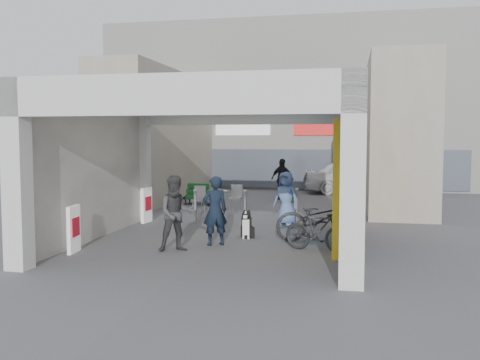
% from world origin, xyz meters
% --- Properties ---
extents(ground, '(90.00, 90.00, 0.00)m').
position_xyz_m(ground, '(0.00, 0.00, 0.00)').
color(ground, '#545459').
rests_on(ground, ground).
extents(arcade_canopy, '(6.40, 6.45, 6.40)m').
position_xyz_m(arcade_canopy, '(0.54, -0.82, 2.30)').
color(arcade_canopy, silver).
rests_on(arcade_canopy, ground).
extents(far_building, '(18.00, 4.08, 8.00)m').
position_xyz_m(far_building, '(-0.00, 13.99, 3.99)').
color(far_building, white).
rests_on(far_building, ground).
extents(plaza_bldg_left, '(2.00, 9.00, 5.00)m').
position_xyz_m(plaza_bldg_left, '(-4.50, 7.50, 2.50)').
color(plaza_bldg_left, '#A8A18B').
rests_on(plaza_bldg_left, ground).
extents(plaza_bldg_right, '(2.00, 9.00, 5.00)m').
position_xyz_m(plaza_bldg_right, '(4.50, 7.50, 2.50)').
color(plaza_bldg_right, '#A8A18B').
rests_on(plaza_bldg_right, ground).
extents(bollard_left, '(0.09, 0.09, 0.90)m').
position_xyz_m(bollard_left, '(-1.46, 2.23, 0.45)').
color(bollard_left, '#94969C').
rests_on(bollard_left, ground).
extents(bollard_center, '(0.09, 0.09, 0.90)m').
position_xyz_m(bollard_center, '(-0.02, 2.46, 0.45)').
color(bollard_center, '#94969C').
rests_on(bollard_center, ground).
extents(bollard_right, '(0.09, 0.09, 0.98)m').
position_xyz_m(bollard_right, '(1.49, 2.36, 0.49)').
color(bollard_right, '#94969C').
rests_on(bollard_right, ground).
extents(advert_board_near, '(0.15, 0.56, 1.00)m').
position_xyz_m(advert_board_near, '(-2.75, -2.47, 0.51)').
color(advert_board_near, white).
rests_on(advert_board_near, ground).
extents(advert_board_far, '(0.14, 0.55, 1.00)m').
position_xyz_m(advert_board_far, '(-2.75, 1.67, 0.51)').
color(advert_board_far, white).
rests_on(advert_board_far, ground).
extents(cafe_set, '(1.45, 1.17, 0.88)m').
position_xyz_m(cafe_set, '(-1.33, 4.23, 0.31)').
color(cafe_set, '#ABABB0').
rests_on(cafe_set, ground).
extents(produce_stand, '(1.14, 0.62, 0.75)m').
position_xyz_m(produce_stand, '(-2.43, 6.11, 0.30)').
color(produce_stand, black).
rests_on(produce_stand, ground).
extents(crate_stack, '(0.51, 0.43, 0.56)m').
position_xyz_m(crate_stack, '(0.63, 7.38, 0.28)').
color(crate_stack, '#185420').
rests_on(crate_stack, ground).
extents(border_collie, '(0.26, 0.52, 0.72)m').
position_xyz_m(border_collie, '(0.53, -0.12, 0.28)').
color(border_collie, black).
rests_on(border_collie, ground).
extents(man_with_dog, '(0.68, 0.61, 1.57)m').
position_xyz_m(man_with_dog, '(-0.02, -1.11, 0.78)').
color(man_with_dog, black).
rests_on(man_with_dog, ground).
extents(man_back_turned, '(0.98, 0.91, 1.62)m').
position_xyz_m(man_back_turned, '(-0.67, -1.89, 0.81)').
color(man_back_turned, '#38383A').
rests_on(man_back_turned, ground).
extents(man_elderly, '(0.85, 0.71, 1.49)m').
position_xyz_m(man_elderly, '(1.22, 2.02, 0.75)').
color(man_elderly, '#5973AE').
rests_on(man_elderly, ground).
extents(man_crates, '(1.03, 0.69, 1.62)m').
position_xyz_m(man_crates, '(0.36, 8.13, 0.81)').
color(man_crates, black).
rests_on(man_crates, ground).
extents(bicycle_front, '(2.19, 1.17, 1.09)m').
position_xyz_m(bicycle_front, '(2.30, -0.21, 0.55)').
color(bicycle_front, black).
rests_on(bicycle_front, ground).
extents(bicycle_rear, '(1.55, 0.91, 0.90)m').
position_xyz_m(bicycle_rear, '(2.30, -1.33, 0.45)').
color(bicycle_rear, black).
rests_on(bicycle_rear, ground).
extents(white_van, '(4.30, 1.85, 1.45)m').
position_xyz_m(white_van, '(3.16, 10.92, 0.72)').
color(white_van, silver).
rests_on(white_van, ground).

